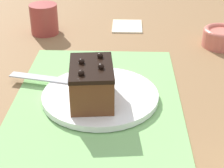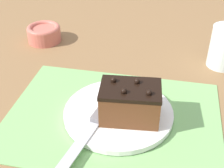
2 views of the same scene
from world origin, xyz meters
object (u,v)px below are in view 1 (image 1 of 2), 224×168
Objects in this scene: coffee_mug at (44,19)px; small_bowl at (222,37)px; serving_knife at (76,81)px; cake_plate at (100,96)px; chocolate_cake at (92,83)px.

small_bowl is at bearing -98.95° from coffee_mug.
cake_plate is at bearing -114.99° from serving_knife.
small_bowl reaches higher than serving_knife.
cake_plate is at bearing 133.59° from small_bowl.
coffee_mug is (0.40, 0.17, -0.01)m from chocolate_cake.
serving_knife is at bearing 52.86° from cake_plate.
chocolate_cake is at bearing -156.52° from coffee_mug.
cake_plate is 2.33× the size of small_bowl.
serving_knife is (0.04, 0.05, 0.01)m from cake_plate.
coffee_mug is at bearing 34.06° from serving_knife.
chocolate_cake is at bearing 151.42° from cake_plate.
small_bowl is 1.14× the size of coffee_mug.
cake_plate is 0.07m from serving_knife.
small_bowl is at bearing -43.01° from serving_knife.
small_bowl is at bearing -46.41° from cake_plate.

